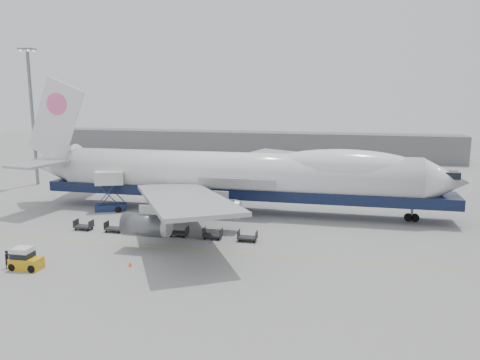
% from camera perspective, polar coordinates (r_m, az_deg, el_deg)
% --- Properties ---
extents(ground, '(260.00, 260.00, 0.00)m').
position_cam_1_polar(ground, '(58.81, -3.29, -6.70)').
color(ground, gray).
rests_on(ground, ground).
extents(apron_line, '(60.00, 0.15, 0.01)m').
position_cam_1_polar(apron_line, '(53.36, -5.07, -8.57)').
color(apron_line, gold).
rests_on(apron_line, ground).
extents(hangar, '(110.00, 8.00, 7.00)m').
position_cam_1_polar(hangar, '(127.32, 0.98, 4.35)').
color(hangar, slate).
rests_on(hangar, ground).
extents(floodlight_mast, '(2.40, 2.40, 25.43)m').
position_cam_1_polar(floodlight_mast, '(96.92, -24.03, 7.83)').
color(floodlight_mast, slate).
rests_on(floodlight_mast, ground).
extents(airliner, '(67.00, 55.30, 19.98)m').
position_cam_1_polar(airliner, '(68.64, -0.09, 0.67)').
color(airliner, white).
rests_on(airliner, ground).
extents(catering_truck, '(4.91, 4.17, 5.98)m').
position_cam_1_polar(catering_truck, '(72.46, -15.57, -0.96)').
color(catering_truck, navy).
rests_on(catering_truck, ground).
extents(baggage_tug, '(3.10, 1.74, 2.23)m').
position_cam_1_polar(baggage_tug, '(52.30, -24.74, -8.80)').
color(baggage_tug, gold).
rests_on(baggage_tug, ground).
extents(ground_worker, '(0.54, 0.74, 1.88)m').
position_cam_1_polar(ground_worker, '(53.30, -26.48, -8.64)').
color(ground_worker, black).
rests_on(ground_worker, ground).
extents(traffic_cone, '(0.36, 0.36, 0.53)m').
position_cam_1_polar(traffic_cone, '(49.83, -13.26, -9.93)').
color(traffic_cone, '#FF550D').
rests_on(traffic_cone, ground).
extents(dolly_0, '(2.30, 1.35, 1.30)m').
position_cam_1_polar(dolly_0, '(64.00, -18.52, -5.31)').
color(dolly_0, '#2D2D30').
rests_on(dolly_0, ground).
extents(dolly_1, '(2.30, 1.35, 1.30)m').
position_cam_1_polar(dolly_1, '(61.92, -15.06, -5.65)').
color(dolly_1, '#2D2D30').
rests_on(dolly_1, ground).
extents(dolly_2, '(2.30, 1.35, 1.30)m').
position_cam_1_polar(dolly_2, '(60.07, -11.38, -6.00)').
color(dolly_2, '#2D2D30').
rests_on(dolly_2, ground).
extents(dolly_3, '(2.30, 1.35, 1.30)m').
position_cam_1_polar(dolly_3, '(58.49, -7.47, -6.33)').
color(dolly_3, '#2D2D30').
rests_on(dolly_3, ground).
extents(dolly_4, '(2.30, 1.35, 1.30)m').
position_cam_1_polar(dolly_4, '(57.19, -3.36, -6.65)').
color(dolly_4, '#2D2D30').
rests_on(dolly_4, ground).
extents(dolly_5, '(2.30, 1.35, 1.30)m').
position_cam_1_polar(dolly_5, '(56.20, 0.92, -6.95)').
color(dolly_5, '#2D2D30').
rests_on(dolly_5, ground).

